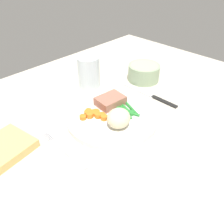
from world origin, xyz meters
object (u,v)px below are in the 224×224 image
at_px(dinner_plate, 112,117).
at_px(salad_bowl, 144,72).
at_px(knife, 151,96).
at_px(meat_portion, 110,101).
at_px(fork, 64,150).
at_px(water_glass, 89,74).
at_px(napkin, 2,150).

xyz_separation_m(dinner_plate, salad_bowl, (0.25, 0.08, 0.02)).
bearing_deg(knife, meat_portion, 162.82).
bearing_deg(meat_portion, knife, -16.75).
bearing_deg(salad_bowl, fork, -168.31).
height_order(fork, knife, knife).
bearing_deg(fork, salad_bowl, 16.26).
height_order(meat_portion, water_glass, water_glass).
height_order(dinner_plate, meat_portion, meat_portion).
distance_m(dinner_plate, meat_portion, 0.06).
xyz_separation_m(dinner_plate, knife, (0.18, -0.00, -0.01)).
distance_m(water_glass, napkin, 0.37).
relative_size(meat_portion, water_glass, 0.75).
height_order(fork, water_glass, water_glass).
xyz_separation_m(knife, napkin, (-0.45, 0.10, 0.01)).
relative_size(water_glass, napkin, 0.80).
bearing_deg(knife, water_glass, 115.39).
distance_m(dinner_plate, salad_bowl, 0.26).
bearing_deg(meat_portion, dinner_plate, -130.60).
bearing_deg(knife, napkin, 167.23).
relative_size(dinner_plate, knife, 1.23).
bearing_deg(napkin, water_glass, 14.74).
distance_m(meat_portion, knife, 0.15).
distance_m(meat_portion, salad_bowl, 0.22).
bearing_deg(meat_portion, salad_bowl, 11.48).
relative_size(dinner_plate, meat_portion, 3.21).
bearing_deg(dinner_plate, knife, -0.93).
bearing_deg(meat_portion, water_glass, 71.67).
distance_m(fork, napkin, 0.14).
distance_m(dinner_plate, water_glass, 0.21).
distance_m(salad_bowl, napkin, 0.52).
bearing_deg(salad_bowl, napkin, 178.69).
height_order(water_glass, salad_bowl, water_glass).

